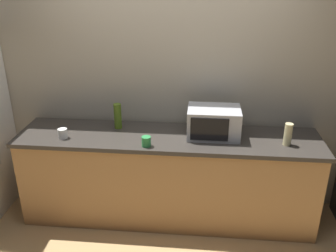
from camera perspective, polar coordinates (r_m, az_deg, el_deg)
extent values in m
plane|color=tan|center=(3.59, -0.65, -17.42)|extent=(8.00, 8.00, 0.00)
cube|color=#B2A893|center=(3.66, 0.63, 7.60)|extent=(6.40, 0.10, 2.70)
cube|color=#B27F4C|center=(3.66, 0.00, -8.21)|extent=(2.80, 0.60, 0.86)
cube|color=#38332D|center=(3.44, 0.00, -1.83)|extent=(2.84, 0.64, 0.04)
cube|color=#B7BABF|center=(3.41, 7.09, 0.60)|extent=(0.48, 0.34, 0.27)
cube|color=black|center=(3.25, 6.44, -0.56)|extent=(0.34, 0.01, 0.21)
cylinder|color=#4C6B19|center=(3.59, -7.80, 1.53)|extent=(0.07, 0.07, 0.25)
cylinder|color=beige|center=(3.39, 18.12, -1.25)|extent=(0.07, 0.07, 0.20)
cylinder|color=white|center=(3.51, -16.02, -1.12)|extent=(0.08, 0.08, 0.09)
cylinder|color=#2D8C47|center=(3.23, -3.40, -2.41)|extent=(0.08, 0.08, 0.09)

